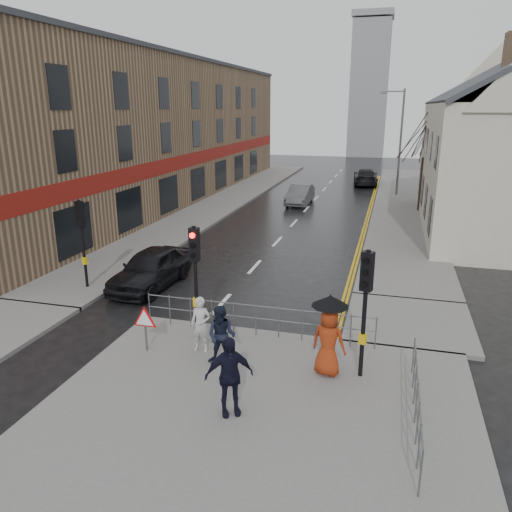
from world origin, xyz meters
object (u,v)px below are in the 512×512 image
Objects in this scene: pedestrian_a at (201,325)px; pedestrian_d at (229,376)px; pedestrian_b at (222,336)px; car_mid at (300,195)px; car_parked at (151,268)px; pedestrian_with_umbrella at (329,333)px.

pedestrian_d is at bearing -59.55° from pedestrian_a.
pedestrian_a is 1.00m from pedestrian_b.
pedestrian_a reaches higher than car_mid.
pedestrian_a is 6.22m from car_parked.
pedestrian_with_umbrella reaches higher than pedestrian_b.
pedestrian_a is at bearing 174.60° from pedestrian_with_umbrella.
pedestrian_b is 0.76× the size of pedestrian_with_umbrella.
pedestrian_a is at bearing 93.29° from pedestrian_d.
pedestrian_d reaches higher than pedestrian_a.
car_parked is (-7.61, 5.13, -0.53)m from pedestrian_with_umbrella.
pedestrian_d is at bearing -66.45° from pedestrian_b.
car_parked is at bearing -96.64° from car_mid.
car_parked is at bearing 146.02° from pedestrian_with_umbrella.
pedestrian_b is 0.88× the size of pedestrian_d.
car_mid is (2.47, 18.66, -0.07)m from car_parked.
pedestrian_b is (0.82, -0.57, 0.03)m from pedestrian_a.
pedestrian_b is 0.37× the size of car_parked.
car_mid is (-2.31, 24.02, -0.27)m from pedestrian_b.
pedestrian_b is 24.14m from car_mid.
pedestrian_a is 0.36× the size of car_parked.
pedestrian_with_umbrella reaches higher than car_parked.
pedestrian_with_umbrella is 0.52× the size of car_mid.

